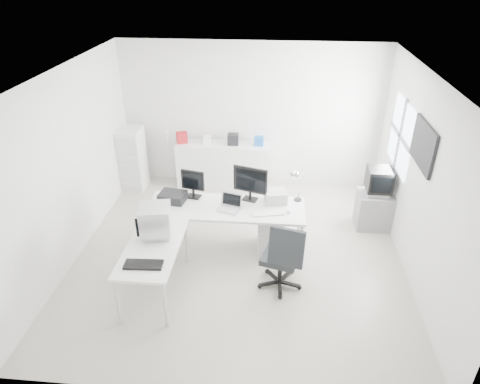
# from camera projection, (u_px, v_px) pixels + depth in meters

# --- Properties ---
(floor) EXTENTS (5.00, 5.00, 0.01)m
(floor) POSITION_uv_depth(u_px,v_px,m) (239.00, 253.00, 6.74)
(floor) COLOR silver
(floor) RESTS_ON ground
(ceiling) EXTENTS (5.00, 5.00, 0.01)m
(ceiling) POSITION_uv_depth(u_px,v_px,m) (239.00, 75.00, 5.38)
(ceiling) COLOR white
(ceiling) RESTS_ON back_wall
(back_wall) EXTENTS (5.00, 0.02, 2.80)m
(back_wall) POSITION_uv_depth(u_px,v_px,m) (251.00, 116.00, 8.23)
(back_wall) COLOR silver
(back_wall) RESTS_ON floor
(left_wall) EXTENTS (0.02, 5.00, 2.80)m
(left_wall) POSITION_uv_depth(u_px,v_px,m) (69.00, 167.00, 6.26)
(left_wall) COLOR silver
(left_wall) RESTS_ON floor
(right_wall) EXTENTS (0.02, 5.00, 2.80)m
(right_wall) POSITION_uv_depth(u_px,v_px,m) (420.00, 182.00, 5.86)
(right_wall) COLOR silver
(right_wall) RESTS_ON floor
(window) EXTENTS (0.02, 1.20, 1.10)m
(window) POSITION_uv_depth(u_px,v_px,m) (401.00, 136.00, 6.80)
(window) COLOR white
(window) RESTS_ON right_wall
(wall_picture) EXTENTS (0.04, 0.90, 0.60)m
(wall_picture) POSITION_uv_depth(u_px,v_px,m) (423.00, 145.00, 5.70)
(wall_picture) COLOR black
(wall_picture) RESTS_ON right_wall
(main_desk) EXTENTS (2.40, 0.80, 0.75)m
(main_desk) POSITION_uv_depth(u_px,v_px,m) (226.00, 227.00, 6.72)
(main_desk) COLOR white
(main_desk) RESTS_ON floor
(side_desk) EXTENTS (0.70, 1.40, 0.75)m
(side_desk) POSITION_uv_depth(u_px,v_px,m) (155.00, 269.00, 5.83)
(side_desk) COLOR white
(side_desk) RESTS_ON floor
(drawer_pedestal) EXTENTS (0.40, 0.50, 0.60)m
(drawer_pedestal) POSITION_uv_depth(u_px,v_px,m) (271.00, 231.00, 6.75)
(drawer_pedestal) COLOR white
(drawer_pedestal) RESTS_ON floor
(inkjet_printer) EXTENTS (0.44, 0.37, 0.14)m
(inkjet_printer) POSITION_uv_depth(u_px,v_px,m) (173.00, 197.00, 6.66)
(inkjet_printer) COLOR black
(inkjet_printer) RESTS_ON main_desk
(lcd_monitor_small) EXTENTS (0.42, 0.30, 0.47)m
(lcd_monitor_small) POSITION_uv_depth(u_px,v_px,m) (193.00, 184.00, 6.68)
(lcd_monitor_small) COLOR black
(lcd_monitor_small) RESTS_ON main_desk
(lcd_monitor_large) EXTENTS (0.59, 0.37, 0.57)m
(lcd_monitor_large) POSITION_uv_depth(u_px,v_px,m) (250.00, 184.00, 6.59)
(lcd_monitor_large) COLOR black
(lcd_monitor_large) RESTS_ON main_desk
(laptop) EXTENTS (0.44, 0.45, 0.24)m
(laptop) POSITION_uv_depth(u_px,v_px,m) (229.00, 203.00, 6.39)
(laptop) COLOR #B7B7BA
(laptop) RESTS_ON main_desk
(white_keyboard) EXTENTS (0.48, 0.24, 0.02)m
(white_keyboard) POSITION_uv_depth(u_px,v_px,m) (268.00, 213.00, 6.35)
(white_keyboard) COLOR white
(white_keyboard) RESTS_ON main_desk
(white_mouse) EXTENTS (0.06, 0.06, 0.06)m
(white_mouse) POSITION_uv_depth(u_px,v_px,m) (289.00, 211.00, 6.36)
(white_mouse) COLOR white
(white_mouse) RESTS_ON main_desk
(laser_printer) EXTENTS (0.37, 0.34, 0.18)m
(laser_printer) POSITION_uv_depth(u_px,v_px,m) (276.00, 197.00, 6.62)
(laser_printer) COLOR #B5B5B5
(laser_printer) RESTS_ON main_desk
(desk_lamp) EXTENTS (0.15, 0.15, 0.42)m
(desk_lamp) POSITION_uv_depth(u_px,v_px,m) (299.00, 188.00, 6.61)
(desk_lamp) COLOR silver
(desk_lamp) RESTS_ON main_desk
(crt_monitor) EXTENTS (0.43, 0.43, 0.42)m
(crt_monitor) POSITION_uv_depth(u_px,v_px,m) (156.00, 223.00, 5.76)
(crt_monitor) COLOR #B7B7BA
(crt_monitor) RESTS_ON side_desk
(black_keyboard) EXTENTS (0.49, 0.22, 0.03)m
(black_keyboard) POSITION_uv_depth(u_px,v_px,m) (144.00, 265.00, 5.30)
(black_keyboard) COLOR black
(black_keyboard) RESTS_ON side_desk
(office_chair) EXTENTS (0.78, 0.78, 1.10)m
(office_chair) POSITION_uv_depth(u_px,v_px,m) (281.00, 254.00, 5.84)
(office_chair) COLOR #292C2F
(office_chair) RESTS_ON floor
(tv_cabinet) EXTENTS (0.58, 0.48, 0.63)m
(tv_cabinet) POSITION_uv_depth(u_px,v_px,m) (374.00, 210.00, 7.28)
(tv_cabinet) COLOR gray
(tv_cabinet) RESTS_ON floor
(crt_tv) EXTENTS (0.50, 0.48, 0.45)m
(crt_tv) POSITION_uv_depth(u_px,v_px,m) (379.00, 182.00, 7.01)
(crt_tv) COLOR black
(crt_tv) RESTS_ON tv_cabinet
(sideboard) EXTENTS (1.82, 0.45, 0.91)m
(sideboard) POSITION_uv_depth(u_px,v_px,m) (223.00, 165.00, 8.51)
(sideboard) COLOR white
(sideboard) RESTS_ON floor
(clutter_box_a) EXTENTS (0.25, 0.24, 0.20)m
(clutter_box_a) POSITION_uv_depth(u_px,v_px,m) (182.00, 138.00, 8.30)
(clutter_box_a) COLOR maroon
(clutter_box_a) RESTS_ON sideboard
(clutter_box_b) EXTENTS (0.17, 0.15, 0.16)m
(clutter_box_b) POSITION_uv_depth(u_px,v_px,m) (207.00, 139.00, 8.27)
(clutter_box_b) COLOR white
(clutter_box_b) RESTS_ON sideboard
(clutter_box_c) EXTENTS (0.22, 0.20, 0.21)m
(clutter_box_c) POSITION_uv_depth(u_px,v_px,m) (233.00, 139.00, 8.22)
(clutter_box_c) COLOR black
(clutter_box_c) RESTS_ON sideboard
(clutter_box_d) EXTENTS (0.18, 0.16, 0.17)m
(clutter_box_d) POSITION_uv_depth(u_px,v_px,m) (259.00, 141.00, 8.19)
(clutter_box_d) COLOR #1957B1
(clutter_box_d) RESTS_ON sideboard
(clutter_bottle) EXTENTS (0.07, 0.07, 0.22)m
(clutter_bottle) POSITION_uv_depth(u_px,v_px,m) (167.00, 136.00, 8.36)
(clutter_bottle) COLOR white
(clutter_bottle) RESTS_ON sideboard
(filing_cabinet) EXTENTS (0.43, 0.52, 1.24)m
(filing_cabinet) POSITION_uv_depth(u_px,v_px,m) (133.00, 159.00, 8.37)
(filing_cabinet) COLOR white
(filing_cabinet) RESTS_ON floor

